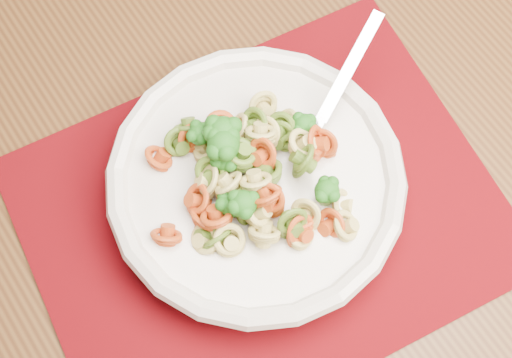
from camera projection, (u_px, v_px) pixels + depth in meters
dining_table at (226, 115)px, 0.80m from camera, size 1.59×1.04×0.76m
placemat at (263, 214)px, 0.66m from camera, size 0.46×0.37×0.00m
pasta_bowl at (256, 183)px, 0.64m from camera, size 0.27×0.27×0.05m
pasta_broccoli_heap at (256, 177)px, 0.63m from camera, size 0.23×0.23×0.06m
fork at (308, 145)px, 0.64m from camera, size 0.17×0.10×0.08m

